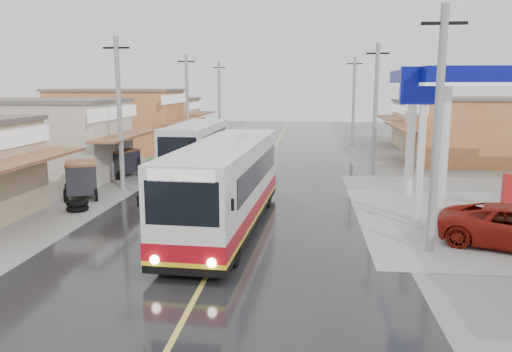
% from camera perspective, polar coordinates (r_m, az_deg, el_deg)
% --- Properties ---
extents(ground, '(120.00, 120.00, 0.00)m').
position_cam_1_polar(ground, '(17.62, -3.77, -7.92)').
color(ground, slate).
rests_on(ground, ground).
extents(road, '(12.00, 90.00, 0.02)m').
position_cam_1_polar(road, '(32.09, 0.70, 0.48)').
color(road, black).
rests_on(road, ground).
extents(centre_line, '(0.15, 90.00, 0.01)m').
position_cam_1_polar(centre_line, '(32.09, 0.70, 0.50)').
color(centre_line, '#D8CC4C').
rests_on(centre_line, road).
extents(shopfronts_left, '(11.00, 44.00, 5.20)m').
position_cam_1_polar(shopfronts_left, '(38.36, -18.60, 1.55)').
color(shopfronts_left, tan).
rests_on(shopfronts_left, ground).
extents(utility_poles_left, '(1.60, 50.00, 8.00)m').
position_cam_1_polar(utility_poles_left, '(34.40, -10.84, 0.94)').
color(utility_poles_left, gray).
rests_on(utility_poles_left, ground).
extents(utility_poles_right, '(1.60, 36.00, 8.00)m').
position_cam_1_polar(utility_poles_right, '(32.24, 13.19, 0.23)').
color(utility_poles_right, gray).
rests_on(utility_poles_right, ground).
extents(coach_bus, '(3.21, 11.77, 3.64)m').
position_cam_1_polar(coach_bus, '(19.25, -3.30, -0.93)').
color(coach_bus, silver).
rests_on(coach_bus, road).
extents(second_bus, '(2.58, 9.34, 3.10)m').
position_cam_1_polar(second_bus, '(31.91, -6.83, 3.36)').
color(second_bus, silver).
rests_on(second_bus, road).
extents(cyclist, '(0.77, 2.05, 2.18)m').
position_cam_1_polar(cyclist, '(24.25, -11.66, -1.28)').
color(cyclist, black).
rests_on(cyclist, ground).
extents(tricycle_near, '(2.37, 2.61, 1.81)m').
position_cam_1_polar(tricycle_near, '(26.04, -19.35, -0.15)').
color(tricycle_near, '#26262D').
rests_on(tricycle_near, ground).
extents(tricycle_far, '(1.98, 2.47, 1.64)m').
position_cam_1_polar(tricycle_far, '(31.43, -15.08, 1.62)').
color(tricycle_far, '#26262D').
rests_on(tricycle_far, ground).
extents(tyre_stack, '(0.97, 0.97, 0.50)m').
position_cam_1_polar(tyre_stack, '(23.57, -19.72, -3.18)').
color(tyre_stack, black).
rests_on(tyre_stack, ground).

